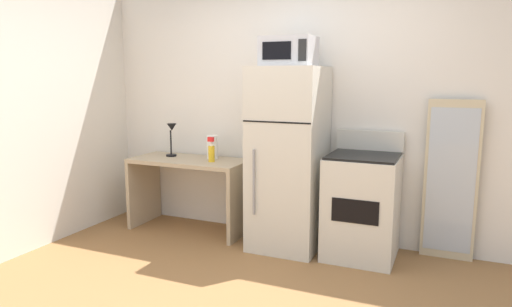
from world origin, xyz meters
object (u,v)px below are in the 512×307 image
Objects in this scene: microwave at (289,51)px; leaning_mirror at (451,181)px; desk at (190,180)px; oven_range at (362,205)px; spray_bottle at (211,152)px; desk_lamp at (172,134)px; refrigerator at (288,159)px; paper_towel_roll at (212,147)px.

microwave is 1.80m from leaning_mirror.
oven_range is (1.78, -0.02, -0.06)m from desk.
leaning_mirror is (2.20, 0.28, -0.15)m from spray_bottle.
desk is 1.69m from microwave.
oven_range is (2.02, -0.08, -0.52)m from desk_lamp.
oven_range is at bearing -2.19° from desk_lamp.
desk_lamp is 0.21× the size of refrigerator.
microwave reaches higher than desk.
desk_lamp is 0.32× the size of oven_range.
refrigerator is at bearing 90.31° from microwave.
refrigerator reaches higher than paper_towel_roll.
desk is at bearing -13.17° from desk_lamp.
paper_towel_roll is 2.29m from leaning_mirror.
desk_lamp is 0.47m from paper_towel_roll.
oven_range is at bearing 3.94° from microwave.
desk is 0.87× the size of leaning_mirror.
desk_lamp is 0.25× the size of leaning_mirror.
microwave reaches higher than spray_bottle.
oven_range is at bearing 0.91° from spray_bottle.
desk is at bearing 179.35° from oven_range.
spray_bottle is at bearing -8.66° from desk.
leaning_mirror is at bearing 7.24° from spray_bottle.
desk_lamp is at bearing -176.27° from leaning_mirror.
leaning_mirror is at bearing 5.40° from desk.
leaning_mirror is at bearing 2.96° from paper_towel_roll.
spray_bottle is 0.23× the size of oven_range.
microwave is 0.42× the size of oven_range.
leaning_mirror reaches higher than oven_range.
leaning_mirror reaches higher than desk.
microwave is at bearing -1.65° from spray_bottle.
microwave is at bearing -11.72° from paper_towel_roll.
desk_lamp is 1.42× the size of spray_bottle.
paper_towel_roll is (0.21, 0.12, 0.34)m from desk.
desk is 2.50m from leaning_mirror.
paper_towel_roll is at bearing 169.60° from refrigerator.
leaning_mirror is at bearing 12.29° from microwave.
oven_range is 0.79m from leaning_mirror.
spray_bottle is 0.81m from refrigerator.
desk_lamp reaches higher than paper_towel_roll.
refrigerator is 3.64× the size of microwave.
leaning_mirror reaches higher than spray_bottle.
refrigerator is at bearing -168.55° from leaning_mirror.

